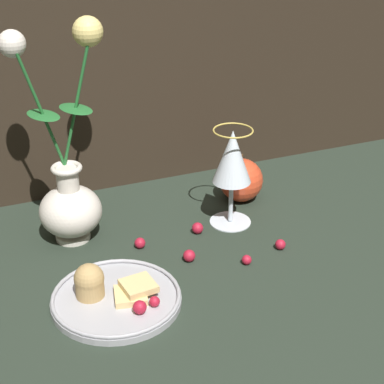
{
  "coord_description": "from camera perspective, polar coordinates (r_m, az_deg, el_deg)",
  "views": [
    {
      "loc": [
        -0.34,
        -0.83,
        0.58
      ],
      "look_at": [
        0.01,
        0.02,
        0.1
      ],
      "focal_mm": 60.0,
      "sensor_mm": 36.0,
      "label": 1
    }
  ],
  "objects": [
    {
      "name": "plate_with_pastries",
      "position": [
        0.95,
        -7.03,
        -9.09
      ],
      "size": [
        0.19,
        0.19,
        0.06
      ],
      "color": "#A3A3A8",
      "rests_on": "ground_plane"
    },
    {
      "name": "berry_far_right",
      "position": [
        1.08,
        -4.65,
        -4.54
      ],
      "size": [
        0.02,
        0.02,
        0.02
      ],
      "primitive_type": "sphere",
      "color": "#AD192D",
      "rests_on": "ground_plane"
    },
    {
      "name": "apple_beside_vase",
      "position": [
        1.21,
        4.39,
        1.07
      ],
      "size": [
        0.08,
        0.08,
        0.09
      ],
      "color": "#D14223",
      "rests_on": "ground_plane"
    },
    {
      "name": "ground_plane",
      "position": [
        1.07,
        -0.13,
        -5.27
      ],
      "size": [
        2.4,
        2.4,
        0.0
      ],
      "primitive_type": "plane",
      "color": "#232D23",
      "rests_on": "ground"
    },
    {
      "name": "wine_glass",
      "position": [
        1.1,
        3.59,
        2.78
      ],
      "size": [
        0.07,
        0.07,
        0.18
      ],
      "color": "silver",
      "rests_on": "ground_plane"
    },
    {
      "name": "vase",
      "position": [
        1.08,
        -10.91,
        0.6
      ],
      "size": [
        0.16,
        0.11,
        0.37
      ],
      "color": "silver",
      "rests_on": "ground_plane"
    },
    {
      "name": "berry_near_plate",
      "position": [
        1.04,
        4.89,
        -6.03
      ],
      "size": [
        0.02,
        0.02,
        0.02
      ],
      "primitive_type": "sphere",
      "color": "#AD192D",
      "rests_on": "ground_plane"
    },
    {
      "name": "berry_by_glass_stem",
      "position": [
        1.04,
        -0.25,
        -5.69
      ],
      "size": [
        0.02,
        0.02,
        0.02
      ],
      "primitive_type": "sphere",
      "color": "#AD192D",
      "rests_on": "ground_plane"
    },
    {
      "name": "berry_under_candlestick",
      "position": [
        1.11,
        0.49,
        -3.23
      ],
      "size": [
        0.02,
        0.02,
        0.02
      ],
      "primitive_type": "sphere",
      "color": "#AD192D",
      "rests_on": "ground_plane"
    },
    {
      "name": "berry_front_center",
      "position": [
        1.08,
        7.86,
        -4.64
      ],
      "size": [
        0.02,
        0.02,
        0.02
      ],
      "primitive_type": "sphere",
      "color": "#AD192D",
      "rests_on": "ground_plane"
    }
  ]
}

